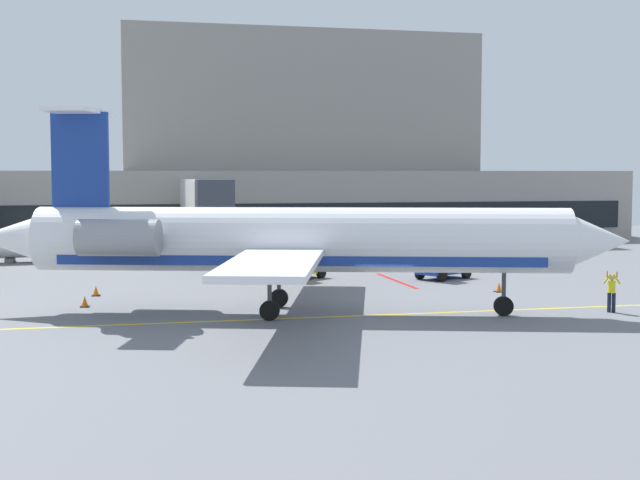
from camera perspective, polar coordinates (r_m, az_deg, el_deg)
ground at (r=41.24m, az=3.82°, el=-5.01°), size 120.00×120.00×0.11m
terminal_building at (r=88.05m, az=-4.29°, el=4.80°), size 79.78×15.03×20.52m
jet_bridge_east at (r=67.54m, az=-7.63°, el=2.75°), size 2.40×21.92×6.17m
regional_jet at (r=41.73m, az=-1.94°, el=-0.01°), size 30.42×24.25×9.59m
baggage_tug at (r=55.32m, az=-1.51°, el=-1.56°), size 3.52×3.37×2.11m
pushback_tractor at (r=55.84m, az=7.67°, el=-1.61°), size 3.85×3.32×1.92m
belt_loader at (r=66.67m, az=-9.32°, el=-0.55°), size 4.54×3.61×2.22m
fuel_tank at (r=69.43m, az=-17.92°, el=-0.22°), size 7.33×2.89×2.43m
marshaller at (r=44.58m, az=18.16°, el=-3.15°), size 0.78×0.46×1.96m
safety_cone_alpha at (r=49.56m, az=-14.14°, el=-3.20°), size 0.47×0.47×0.55m
safety_cone_bravo at (r=45.64m, az=-14.82°, el=-3.86°), size 0.47×0.47×0.55m
safety_cone_charlie at (r=50.56m, az=11.38°, el=-3.01°), size 0.47×0.47×0.55m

